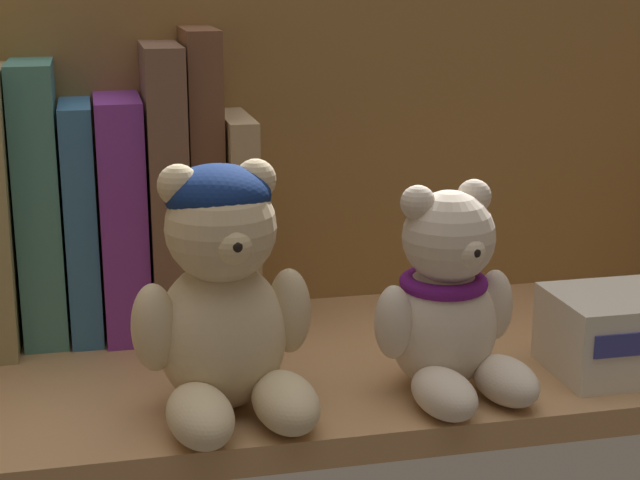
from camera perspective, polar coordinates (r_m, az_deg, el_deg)
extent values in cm
cube|color=tan|center=(76.43, 2.23, -7.15)|extent=(71.83, 26.77, 2.00)
cube|color=olive|center=(85.33, -0.11, 6.16)|extent=(74.23, 1.20, 33.28)
cube|color=teal|center=(80.26, -15.64, 2.14)|extent=(3.29, 9.56, 21.39)
cube|color=teal|center=(80.51, -13.39, 1.19)|extent=(2.38, 10.01, 18.26)
cube|color=purple|center=(80.48, -11.16, 1.45)|extent=(3.47, 10.91, 18.63)
cube|color=brown|center=(80.20, -8.80, 2.95)|extent=(2.90, 12.00, 22.56)
cube|color=brown|center=(80.33, -6.71, 3.44)|extent=(2.58, 9.78, 23.65)
cube|color=tan|center=(81.38, -4.80, 1.25)|extent=(2.22, 12.27, 17.01)
ellipsoid|color=beige|center=(65.85, -5.61, -5.37)|extent=(8.49, 7.79, 9.99)
sphere|color=beige|center=(63.18, -5.66, 0.73)|extent=(7.10, 7.10, 7.10)
sphere|color=beige|center=(62.45, -8.05, 3.09)|extent=(2.66, 2.66, 2.66)
sphere|color=beige|center=(63.70, -3.68, 3.45)|extent=(2.66, 2.66, 2.66)
sphere|color=beige|center=(60.95, -5.02, -0.21)|extent=(2.66, 2.66, 2.66)
sphere|color=black|center=(60.06, -4.78, -0.37)|extent=(0.93, 0.93, 0.93)
ellipsoid|color=beige|center=(62.23, -6.83, -9.89)|extent=(4.88, 7.15, 3.55)
ellipsoid|color=beige|center=(63.61, -1.97, -9.20)|extent=(4.88, 7.15, 3.55)
ellipsoid|color=beige|center=(64.02, -9.41, -4.93)|extent=(3.26, 3.26, 5.77)
ellipsoid|color=beige|center=(66.21, -1.76, -4.04)|extent=(3.26, 3.26, 5.77)
ellipsoid|color=navy|center=(63.20, -5.82, 2.55)|extent=(6.75, 6.75, 3.91)
ellipsoid|color=beige|center=(69.22, 6.95, -4.90)|extent=(7.46, 6.85, 8.78)
sphere|color=beige|center=(66.94, 7.32, 0.18)|extent=(6.24, 6.24, 6.24)
sphere|color=beige|center=(65.57, 5.58, 2.11)|extent=(2.34, 2.34, 2.34)
sphere|color=beige|center=(67.91, 8.74, 2.46)|extent=(2.34, 2.34, 2.34)
sphere|color=beige|center=(65.27, 8.37, -0.59)|extent=(2.34, 2.34, 2.34)
sphere|color=black|center=(64.60, 8.78, -0.71)|extent=(0.82, 0.82, 0.82)
ellipsoid|color=beige|center=(65.81, 7.05, -8.66)|extent=(4.74, 6.49, 3.12)
ellipsoid|color=beige|center=(68.38, 10.49, -7.86)|extent=(4.74, 6.49, 3.12)
ellipsoid|color=beige|center=(66.54, 4.31, -4.67)|extent=(3.04, 3.04, 5.07)
ellipsoid|color=beige|center=(70.65, 9.87, -3.66)|extent=(3.04, 3.04, 5.07)
torus|color=#651779|center=(68.21, 7.03, -2.41)|extent=(5.99, 5.99, 1.12)
cube|color=silver|center=(75.19, 16.73, -5.03)|extent=(10.03, 7.96, 5.75)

